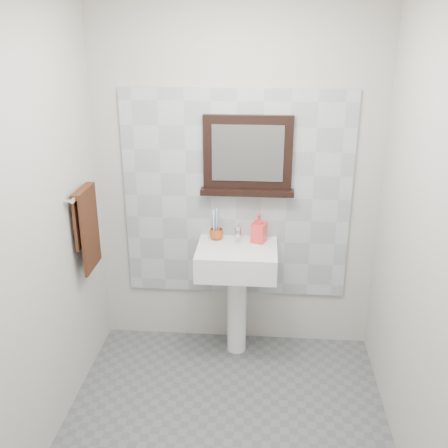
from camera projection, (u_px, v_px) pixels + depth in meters
The scene contains 13 objects.
floor at pixel (224, 438), 3.10m from camera, with size 2.00×2.20×0.01m, color #5B5D60.
back_wall at pixel (236, 183), 3.67m from camera, with size 2.00×0.01×2.50m, color #B9B6B0.
front_wall at pixel (195, 385), 1.63m from camera, with size 2.00×0.01×2.50m, color #B9B6B0.
left_wall at pixel (32, 239), 2.72m from camera, with size 0.01×2.20×2.50m, color #B9B6B0.
right_wall at pixel (426, 251), 2.57m from camera, with size 0.01×2.20×2.50m, color #B9B6B0.
splashback at pixel (236, 197), 3.70m from camera, with size 1.60×0.02×1.50m, color #A6B0B4.
pedestal_sink at pixel (237, 271), 3.67m from camera, with size 0.55×0.44×0.96m.
toothbrush_cup at pixel (216, 234), 3.71m from camera, with size 0.10×0.10×0.08m, color #B74B15.
toothbrushes at pixel (216, 223), 3.68m from camera, with size 0.05×0.04×0.21m.
soap_dispenser at pixel (259, 228), 3.64m from camera, with size 0.09×0.10×0.21m, color #FF1E42.
framed_mirror at pixel (248, 157), 3.56m from camera, with size 0.64×0.11×0.55m.
towel_bar at pixel (82, 192), 3.30m from camera, with size 0.07×0.40×0.03m.
hand_towel at pixel (87, 223), 3.38m from camera, with size 0.06×0.30×0.55m.
Camera 1 is at (0.20, -2.42, 2.30)m, focal length 42.00 mm.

